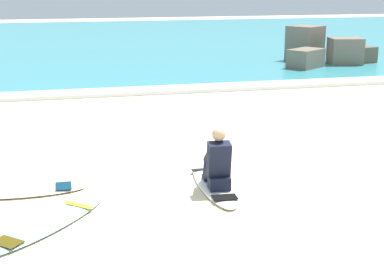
{
  "coord_description": "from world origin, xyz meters",
  "views": [
    {
      "loc": [
        -2.17,
        -8.64,
        3.16
      ],
      "look_at": [
        0.07,
        0.71,
        0.55
      ],
      "focal_mm": 53.24,
      "sensor_mm": 36.0,
      "label": 1
    }
  ],
  "objects_px": {
    "surfboard_main": "(214,183)",
    "surfer_seated": "(218,164)",
    "surfboard_spare_far": "(25,191)",
    "surfboard_spare_near": "(48,223)"
  },
  "relations": [
    {
      "from": "surfboard_main",
      "to": "surfboard_spare_near",
      "type": "height_order",
      "value": "same"
    },
    {
      "from": "surfer_seated",
      "to": "surfboard_spare_far",
      "type": "distance_m",
      "value": 2.97
    },
    {
      "from": "surfboard_main",
      "to": "surfer_seated",
      "type": "distance_m",
      "value": 0.46
    },
    {
      "from": "surfboard_spare_near",
      "to": "surfboard_spare_far",
      "type": "bearing_deg",
      "value": 104.95
    },
    {
      "from": "surfboard_main",
      "to": "surfboard_spare_far",
      "type": "xyz_separation_m",
      "value": [
        -2.89,
        0.34,
        0.0
      ]
    },
    {
      "from": "surfboard_main",
      "to": "surfboard_spare_far",
      "type": "distance_m",
      "value": 2.91
    },
    {
      "from": "surfer_seated",
      "to": "surfboard_spare_near",
      "type": "relative_size",
      "value": 0.47
    },
    {
      "from": "surfboard_main",
      "to": "surfboard_spare_far",
      "type": "height_order",
      "value": "same"
    },
    {
      "from": "surfer_seated",
      "to": "surfboard_main",
      "type": "bearing_deg",
      "value": 88.97
    },
    {
      "from": "surfboard_main",
      "to": "surfer_seated",
      "type": "xyz_separation_m",
      "value": [
        -0.0,
        -0.22,
        0.4
      ]
    }
  ]
}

